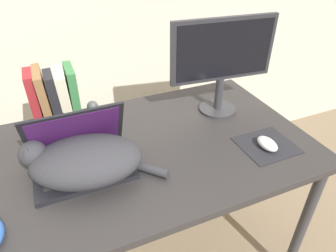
# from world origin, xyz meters

# --- Properties ---
(desk) EXTENTS (1.39, 0.78, 0.75)m
(desk) POSITION_xyz_m (0.00, 0.39, 0.68)
(desk) COLOR #2D2B2B
(desk) RESTS_ON ground_plane
(laptop) EXTENTS (0.34, 0.24, 0.23)m
(laptop) POSITION_xyz_m (-0.20, 0.36, 0.80)
(laptop) COLOR black
(laptop) RESTS_ON desk
(cat) EXTENTS (0.46, 0.32, 0.15)m
(cat) POSITION_xyz_m (-0.20, 0.31, 0.82)
(cat) COLOR #333338
(cat) RESTS_ON desk
(external_monitor) EXTENTS (0.46, 0.17, 0.42)m
(external_monitor) POSITION_xyz_m (0.45, 0.52, 1.00)
(external_monitor) COLOR #333338
(external_monitor) RESTS_ON desk
(mousepad) EXTENTS (0.21, 0.19, 0.00)m
(mousepad) POSITION_xyz_m (0.49, 0.21, 0.75)
(mousepad) COLOR #232328
(mousepad) RESTS_ON desk
(computer_mouse) EXTENTS (0.06, 0.10, 0.04)m
(computer_mouse) POSITION_xyz_m (0.47, 0.20, 0.77)
(computer_mouse) COLOR silver
(computer_mouse) RESTS_ON mousepad
(book_row) EXTENTS (0.19, 0.17, 0.26)m
(book_row) POSITION_xyz_m (-0.24, 0.68, 0.88)
(book_row) COLOR maroon
(book_row) RESTS_ON desk
(webcam) EXTENTS (0.05, 0.05, 0.07)m
(webcam) POSITION_xyz_m (-0.09, 0.70, 0.80)
(webcam) COLOR #232328
(webcam) RESTS_ON desk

